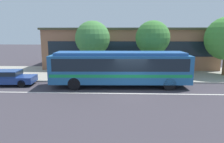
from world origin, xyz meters
TOP-DOWN VIEW (x-y plane):
  - ground_plane at (0.00, 0.00)m, footprint 120.00×120.00m
  - sidewalk_slab at (0.00, 6.54)m, footprint 60.00×8.00m
  - lane_stripe_center at (0.00, -0.80)m, footprint 56.00×0.16m
  - transit_bus at (-0.87, 1.19)m, footprint 11.42×2.79m
  - sedan_behind_bus at (-10.71, 1.29)m, footprint 4.80×2.07m
  - pedestrian_waiting_near_sign at (4.72, 3.76)m, footprint 0.45×0.45m
  - bus_stop_sign at (2.32, 2.97)m, footprint 0.08×0.44m
  - street_tree_near_stop at (-3.76, 5.89)m, footprint 3.61×3.61m
  - street_tree_mid_block at (2.31, 5.15)m, footprint 3.39×3.39m
  - station_building at (0.24, 12.07)m, footprint 21.05×8.48m

SIDE VIEW (x-z plane):
  - ground_plane at x=0.00m, z-range 0.00..0.00m
  - lane_stripe_center at x=0.00m, z-range 0.00..0.01m
  - sidewalk_slab at x=0.00m, z-range 0.00..0.12m
  - sedan_behind_bus at x=-10.71m, z-range 0.08..1.37m
  - pedestrian_waiting_near_sign at x=4.72m, z-range 0.26..1.97m
  - bus_stop_sign at x=2.32m, z-range 0.47..2.90m
  - transit_bus at x=-0.87m, z-range 0.24..3.15m
  - station_building at x=0.24m, z-range 0.01..5.02m
  - street_tree_near_stop at x=-3.76m, z-range 1.08..6.64m
  - street_tree_mid_block at x=2.31m, z-range 1.18..6.71m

